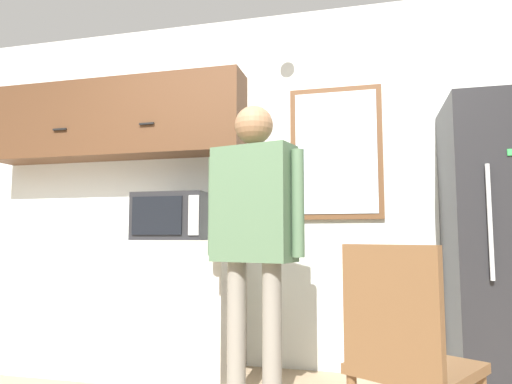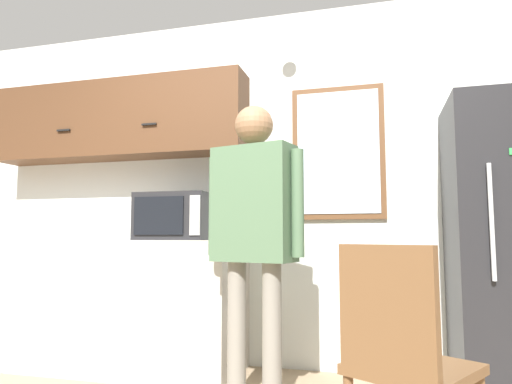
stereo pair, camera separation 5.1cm
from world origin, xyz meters
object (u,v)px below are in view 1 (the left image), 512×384
at_px(microwave, 175,217).
at_px(refrigerator, 511,247).
at_px(chair, 406,353).
at_px(person, 254,218).

height_order(microwave, refrigerator, refrigerator).
bearing_deg(chair, person, -10.54).
distance_m(microwave, chair, 1.92).
height_order(microwave, chair, microwave).
distance_m(person, chair, 1.18).
xyz_separation_m(refrigerator, chair, (-0.70, -1.14, -0.39)).
xyz_separation_m(microwave, chair, (1.46, -1.09, -0.59)).
bearing_deg(person, microwave, 162.94).
distance_m(microwave, refrigerator, 2.17).
distance_m(microwave, person, 0.80).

